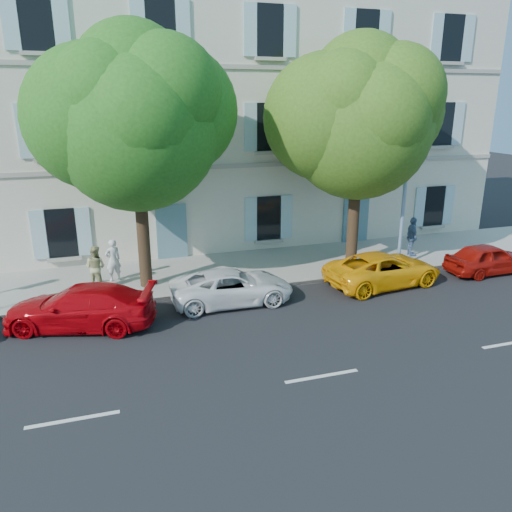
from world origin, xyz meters
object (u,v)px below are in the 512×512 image
object	(u,v)px
car_white_coupe	(232,287)
street_lamp	(409,165)
car_yellow_supercar	(383,269)
tree_left	(136,127)
pedestrian_b	(96,267)
tree_right	(359,126)
pedestrian_c	(412,237)
car_red_hatchback	(488,259)
car_red_coupe	(80,307)
pedestrian_a	(113,260)

from	to	relation	value
car_white_coupe	street_lamp	xyz separation A→B (m)	(7.41, 1.13, 3.72)
street_lamp	car_yellow_supercar	bearing A→B (deg)	-142.43
tree_left	pedestrian_b	bearing A→B (deg)	171.40
tree_right	pedestrian_c	xyz separation A→B (m)	(3.08, 0.28, -4.74)
car_red_hatchback	street_lamp	bearing A→B (deg)	67.14
tree_right	tree_left	bearing A→B (deg)	179.79
tree_left	tree_right	world-z (taller)	tree_left
tree_left	street_lamp	size ratio (longest dim) A/B	1.20
pedestrian_b	car_red_hatchback	bearing A→B (deg)	-159.09
car_red_coupe	pedestrian_a	size ratio (longest dim) A/B	2.82
car_red_hatchback	car_red_coupe	bearing A→B (deg)	89.67
car_white_coupe	tree_right	world-z (taller)	tree_right
car_white_coupe	street_lamp	distance (m)	8.37
tree_left	tree_right	bearing A→B (deg)	-0.21
car_red_hatchback	tree_left	bearing A→B (deg)	78.62
street_lamp	pedestrian_b	xyz separation A→B (m)	(-11.85, 1.32, -3.36)
car_yellow_supercar	car_red_hatchback	size ratio (longest dim) A/B	1.26
car_white_coupe	tree_left	world-z (taller)	tree_left
car_white_coupe	car_yellow_supercar	bearing A→B (deg)	-89.55
car_yellow_supercar	tree_left	xyz separation A→B (m)	(-8.58, 2.23, 5.21)
tree_left	street_lamp	world-z (taller)	tree_left
car_red_coupe	street_lamp	size ratio (longest dim) A/B	0.62
car_yellow_supercar	pedestrian_b	size ratio (longest dim) A/B	2.81
car_red_coupe	pedestrian_a	world-z (taller)	pedestrian_a
car_white_coupe	car_red_coupe	bearing A→B (deg)	96.19
tree_left	car_red_coupe	bearing A→B (deg)	-130.38
car_white_coupe	car_yellow_supercar	world-z (taller)	car_yellow_supercar
pedestrian_a	pedestrian_b	bearing A→B (deg)	26.17
car_white_coupe	tree_left	xyz separation A→B (m)	(-2.69, 2.19, 5.25)
car_red_coupe	pedestrian_b	world-z (taller)	pedestrian_b
car_red_coupe	street_lamp	xyz separation A→B (m)	(12.35, 1.59, 3.65)
car_yellow_supercar	tree_left	size ratio (longest dim) A/B	0.51
car_white_coupe	car_red_hatchback	size ratio (longest dim) A/B	1.17
pedestrian_a	pedestrian_b	xyz separation A→B (m)	(-0.64, -0.67, -0.00)
car_white_coupe	pedestrian_c	distance (m)	9.13
car_red_coupe	pedestrian_c	size ratio (longest dim) A/B	2.65
car_white_coupe	car_red_hatchback	world-z (taller)	car_red_hatchback
tree_left	pedestrian_a	size ratio (longest dim) A/B	5.48
car_red_coupe	pedestrian_c	bearing A→B (deg)	119.29
car_red_coupe	car_white_coupe	world-z (taller)	car_red_coupe
car_red_coupe	pedestrian_a	xyz separation A→B (m)	(1.14, 3.58, 0.30)
car_red_coupe	tree_left	size ratio (longest dim) A/B	0.52
tree_left	pedestrian_b	distance (m)	5.19
pedestrian_c	tree_left	bearing A→B (deg)	106.10
car_white_coupe	tree_right	size ratio (longest dim) A/B	0.48
tree_right	pedestrian_a	bearing A→B (deg)	174.21
car_yellow_supercar	street_lamp	size ratio (longest dim) A/B	0.61
car_red_coupe	car_red_hatchback	bearing A→B (deg)	108.55
car_yellow_supercar	pedestrian_a	distance (m)	10.19
tree_right	car_white_coupe	bearing A→B (deg)	-159.30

